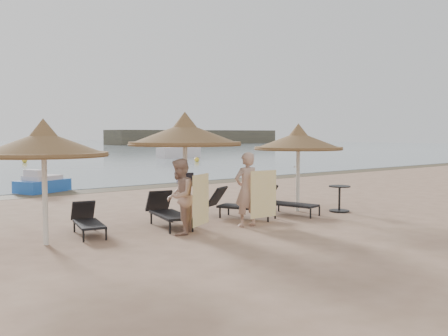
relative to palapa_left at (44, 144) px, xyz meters
The scene contains 19 objects.
ground 4.82m from the palapa_left, ahead, with size 160.00×160.00×0.00m, color #A38068.
wet_sand_strip 9.94m from the palapa_left, 63.85° to the left, with size 200.00×1.60×0.01m, color brown.
palapa_left is the anchor object (origin of this frame).
palapa_center 3.66m from the palapa_left, ahead, with size 2.92×2.92×2.89m.
palapa_right 7.48m from the palapa_left, ahead, with size 2.66×2.66×2.64m.
lounger_far_left 2.18m from the palapa_left, 25.45° to the left, with size 0.87×1.69×0.72m.
lounger_near_left 3.59m from the palapa_left, ahead, with size 1.01×1.98×0.84m.
lounger_near_right 5.59m from the palapa_left, ahead, with size 1.39×1.95×0.84m.
lounger_far_right 7.05m from the palapa_left, ahead, with size 1.02×1.87×0.80m.
side_table 8.63m from the palapa_left, ahead, with size 0.64×0.64×0.78m.
person_left 3.12m from the palapa_left, 16.28° to the right, with size 0.94×0.61×2.04m, color tan.
person_right 4.88m from the palapa_left, 12.54° to the right, with size 1.00×0.65×2.17m, color tan.
towel_left 3.61m from the palapa_left, 20.33° to the right, with size 0.75×0.42×1.18m.
towel_right 5.33m from the palapa_left, 14.40° to the right, with size 0.85×0.04×1.18m.
bag_patterned 3.77m from the palapa_left, ahead, with size 0.31×0.21×0.37m.
bag_dark 3.77m from the palapa_left, ahead, with size 0.25×0.12×0.34m.
pedal_boat 10.14m from the palapa_left, 72.39° to the left, with size 2.27×1.87×0.92m.
buoy_mid 31.22m from the palapa_left, 74.45° to the left, with size 0.40×0.40×0.40m, color yellow.
buoy_right 30.19m from the palapa_left, 49.00° to the left, with size 0.39×0.39×0.39m, color yellow.
Camera 1 is at (-7.71, -9.76, 2.34)m, focal length 40.00 mm.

